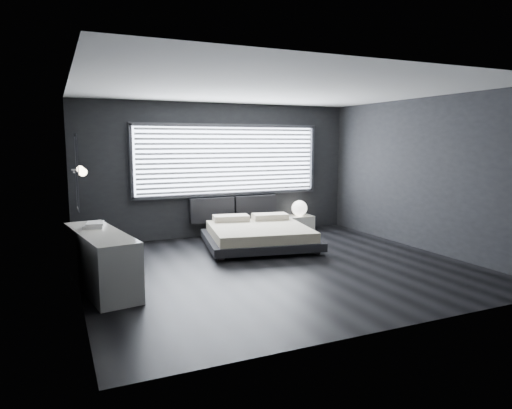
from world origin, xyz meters
name	(u,v)px	position (x,y,z in m)	size (l,w,h in m)	color
room	(278,180)	(0.00, 0.00, 1.40)	(6.04, 6.00, 2.80)	black
window	(229,160)	(0.20, 2.70, 1.61)	(4.14, 0.09, 1.52)	white
headboard	(234,209)	(0.28, 2.64, 0.57)	(1.96, 0.16, 0.52)	black
sconce_near	(83,172)	(-2.88, 0.05, 1.60)	(0.18, 0.11, 0.11)	silver
sconce_far	(80,170)	(-2.88, 0.65, 1.60)	(0.18, 0.11, 0.11)	silver
wall_art_upper	(76,154)	(-2.98, -0.55, 1.85)	(0.01, 0.48, 0.48)	#47474C
wall_art_lower	(77,191)	(-2.98, -0.30, 1.38)	(0.01, 0.48, 0.48)	#47474C
bed	(259,234)	(0.29, 1.38, 0.24)	(2.32, 2.25, 0.52)	black
nightstand	(299,223)	(1.80, 2.50, 0.17)	(0.58, 0.48, 0.34)	white
orb_lamp	(299,208)	(1.79, 2.45, 0.51)	(0.35, 0.35, 0.35)	white
dresser	(101,260)	(-2.71, 0.01, 0.39)	(0.86, 2.03, 0.79)	white
book_stack	(95,225)	(-2.74, 0.38, 0.82)	(0.35, 0.41, 0.07)	white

